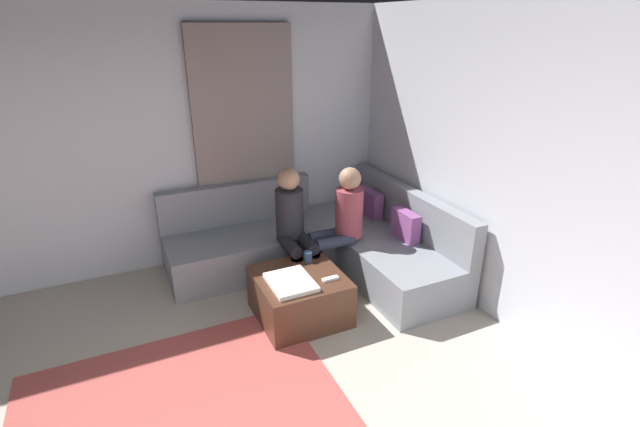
{
  "coord_description": "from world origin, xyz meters",
  "views": [
    {
      "loc": [
        1.97,
        -0.05,
        2.5
      ],
      "look_at": [
        -1.63,
        1.63,
        0.85
      ],
      "focal_mm": 25.88,
      "sensor_mm": 36.0,
      "label": 1
    }
  ],
  "objects_px": {
    "sectional_couch": "(323,244)",
    "person_on_couch_side": "(293,223)",
    "coffee_mug": "(308,257)",
    "ottoman": "(300,296)",
    "person_on_couch_back": "(340,221)",
    "game_remote": "(330,279)"
  },
  "relations": [
    {
      "from": "ottoman",
      "to": "coffee_mug",
      "type": "xyz_separation_m",
      "value": [
        -0.22,
        0.18,
        0.26
      ]
    },
    {
      "from": "sectional_couch",
      "to": "game_remote",
      "type": "relative_size",
      "value": 17.0
    },
    {
      "from": "ottoman",
      "to": "person_on_couch_back",
      "type": "xyz_separation_m",
      "value": [
        -0.46,
        0.64,
        0.45
      ]
    },
    {
      "from": "sectional_couch",
      "to": "ottoman",
      "type": "xyz_separation_m",
      "value": [
        0.74,
        -0.59,
        -0.07
      ]
    },
    {
      "from": "person_on_couch_back",
      "to": "sectional_couch",
      "type": "bearing_deg",
      "value": 10.81
    },
    {
      "from": "sectional_couch",
      "to": "person_on_couch_back",
      "type": "height_order",
      "value": "person_on_couch_back"
    },
    {
      "from": "sectional_couch",
      "to": "person_on_couch_side",
      "type": "xyz_separation_m",
      "value": [
        0.15,
        -0.4,
        0.38
      ]
    },
    {
      "from": "coffee_mug",
      "to": "person_on_couch_side",
      "type": "xyz_separation_m",
      "value": [
        -0.38,
        0.01,
        0.19
      ]
    },
    {
      "from": "coffee_mug",
      "to": "person_on_couch_back",
      "type": "bearing_deg",
      "value": 116.96
    },
    {
      "from": "ottoman",
      "to": "game_remote",
      "type": "xyz_separation_m",
      "value": [
        0.18,
        0.22,
        0.22
      ]
    },
    {
      "from": "ottoman",
      "to": "game_remote",
      "type": "bearing_deg",
      "value": 50.71
    },
    {
      "from": "ottoman",
      "to": "person_on_couch_side",
      "type": "relative_size",
      "value": 0.63
    },
    {
      "from": "sectional_couch",
      "to": "person_on_couch_back",
      "type": "relative_size",
      "value": 2.12
    },
    {
      "from": "sectional_couch",
      "to": "person_on_couch_back",
      "type": "bearing_deg",
      "value": 10.81
    },
    {
      "from": "coffee_mug",
      "to": "person_on_couch_back",
      "type": "xyz_separation_m",
      "value": [
        -0.24,
        0.46,
        0.19
      ]
    },
    {
      "from": "sectional_couch",
      "to": "person_on_couch_side",
      "type": "relative_size",
      "value": 2.12
    },
    {
      "from": "coffee_mug",
      "to": "person_on_couch_side",
      "type": "bearing_deg",
      "value": 178.42
    },
    {
      "from": "coffee_mug",
      "to": "person_on_couch_back",
      "type": "height_order",
      "value": "person_on_couch_back"
    },
    {
      "from": "sectional_couch",
      "to": "coffee_mug",
      "type": "distance_m",
      "value": 0.69
    },
    {
      "from": "sectional_couch",
      "to": "game_remote",
      "type": "bearing_deg",
      "value": -21.75
    },
    {
      "from": "game_remote",
      "to": "person_on_couch_side",
      "type": "distance_m",
      "value": 0.81
    },
    {
      "from": "ottoman",
      "to": "coffee_mug",
      "type": "bearing_deg",
      "value": 140.71
    }
  ]
}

